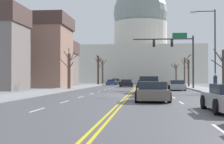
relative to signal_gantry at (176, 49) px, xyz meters
name	(u,v)px	position (x,y,z in m)	size (l,w,h in m)	color
ground	(129,95)	(-5.44, -16.00, -5.24)	(20.00, 180.00, 0.20)	#4D4D52
signal_gantry	(176,49)	(0.00, 0.00, 0.00)	(7.91, 0.41, 7.21)	#28282D
street_lamp_right	(212,43)	(2.43, -10.88, -0.36)	(2.45, 0.24, 8.01)	#333338
capitol_building	(140,47)	(-5.44, 54.29, 5.25)	(34.48, 23.47, 30.65)	beige
sedan_near_00	(177,86)	(-0.41, -4.62, -4.70)	(1.96, 4.38, 1.19)	#9EA3A8
pickup_truck_near_01	(149,85)	(-3.71, -11.70, -4.53)	(2.38, 5.70, 1.61)	black
sedan_near_02	(153,89)	(-3.43, -17.36, -4.70)	(2.16, 4.56, 1.18)	black
sedan_near_03	(152,92)	(-3.63, -23.47, -4.68)	(2.17, 4.28, 1.23)	#6B6056
sedan_oncoming_00	(126,83)	(-7.10, 9.87, -4.69)	(2.21, 4.60, 1.20)	black
sedan_oncoming_01	(112,82)	(-10.81, 23.29, -4.72)	(1.99, 4.41, 1.12)	navy
sedan_oncoming_02	(116,82)	(-10.75, 32.10, -4.67)	(2.09, 4.39, 1.29)	#6B6056
flank_building_00	(54,63)	(-22.03, 20.41, -0.93)	(9.14, 6.66, 8.52)	slate
flank_building_01	(23,51)	(-22.27, 4.20, 0.14)	(14.11, 8.52, 10.68)	#8C6656
bare_tree_00	(189,72)	(2.70, 9.13, -2.85)	(1.17, 2.67, 4.19)	#423328
bare_tree_01	(69,70)	(-13.41, -3.75, -2.78)	(2.40, 2.58, 5.12)	brown
bare_tree_02	(176,73)	(2.52, 28.67, -2.78)	(1.92, 2.46, 4.69)	brown
bare_tree_03	(98,69)	(-13.43, 22.32, -2.10)	(1.53, 2.17, 5.91)	#423328
bare_tree_04	(185,70)	(3.36, 19.94, -2.32)	(2.03, 0.91, 5.82)	#4C3D2D
bare_tree_05	(103,71)	(-14.14, 34.84, -2.22)	(1.97, 1.34, 6.01)	brown
bare_tree_06	(223,69)	(3.44, -11.17, -2.93)	(2.47, 1.31, 4.53)	#423328
pedestrian_00	(215,82)	(2.36, -12.86, -4.16)	(0.35, 0.34, 1.73)	#4C4238
bicycle_parked	(213,88)	(2.26, -12.40, -4.77)	(0.12, 1.77, 0.85)	black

